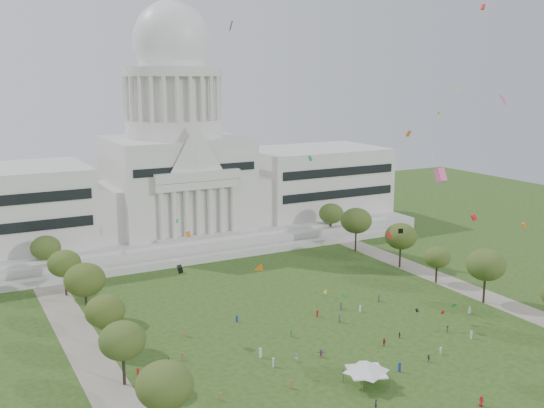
{
  "coord_description": "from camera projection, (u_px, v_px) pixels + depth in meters",
  "views": [
    {
      "loc": [
        -71.5,
        -88.61,
        54.93
      ],
      "look_at": [
        0.0,
        45.0,
        24.0
      ],
      "focal_mm": 42.0,
      "sensor_mm": 36.0,
      "label": 1
    }
  ],
  "objects": [
    {
      "name": "ground",
      "position": [
        384.0,
        370.0,
        120.59
      ],
      "size": [
        400.0,
        400.0,
        0.0
      ],
      "primitive_type": "plane",
      "color": "#294816",
      "rests_on": "ground"
    },
    {
      "name": "capitol",
      "position": [
        176.0,
        173.0,
        214.25
      ],
      "size": [
        160.0,
        64.5,
        91.3
      ],
      "color": "silver",
      "rests_on": "ground"
    },
    {
      "name": "path_left",
      "position": [
        92.0,
        361.0,
        124.31
      ],
      "size": [
        8.0,
        160.0,
        0.04
      ],
      "primitive_type": "cube",
      "color": "gray",
      "rests_on": "ground"
    },
    {
      "name": "path_right",
      "position": [
        458.0,
        285.0,
        168.69
      ],
      "size": [
        8.0,
        160.0,
        0.04
      ],
      "primitive_type": "cube",
      "color": "gray",
      "rests_on": "ground"
    },
    {
      "name": "row_tree_l_1",
      "position": [
        165.0,
        385.0,
        95.86
      ],
      "size": [
        8.86,
        8.86,
        12.59
      ],
      "color": "black",
      "rests_on": "ground"
    },
    {
      "name": "row_tree_l_2",
      "position": [
        122.0,
        341.0,
        113.01
      ],
      "size": [
        8.42,
        8.42,
        11.97
      ],
      "color": "black",
      "rests_on": "ground"
    },
    {
      "name": "row_tree_r_2",
      "position": [
        486.0,
        265.0,
        154.14
      ],
      "size": [
        9.55,
        9.55,
        13.58
      ],
      "color": "black",
      "rests_on": "ground"
    },
    {
      "name": "row_tree_l_3",
      "position": [
        105.0,
        311.0,
        127.86
      ],
      "size": [
        8.12,
        8.12,
        11.55
      ],
      "color": "black",
      "rests_on": "ground"
    },
    {
      "name": "row_tree_r_3",
      "position": [
        437.0,
        257.0,
        169.49
      ],
      "size": [
        7.01,
        7.01,
        9.98
      ],
      "color": "black",
      "rests_on": "ground"
    },
    {
      "name": "row_tree_l_4",
      "position": [
        85.0,
        280.0,
        143.61
      ],
      "size": [
        9.29,
        9.29,
        13.21
      ],
      "color": "black",
      "rests_on": "ground"
    },
    {
      "name": "row_tree_r_4",
      "position": [
        401.0,
        236.0,
        182.65
      ],
      "size": [
        9.19,
        9.19,
        13.06
      ],
      "color": "black",
      "rests_on": "ground"
    },
    {
      "name": "row_tree_l_5",
      "position": [
        64.0,
        264.0,
        159.34
      ],
      "size": [
        8.33,
        8.33,
        11.85
      ],
      "color": "black",
      "rests_on": "ground"
    },
    {
      "name": "row_tree_r_5",
      "position": [
        356.0,
        221.0,
        199.34
      ],
      "size": [
        9.82,
        9.82,
        13.96
      ],
      "color": "black",
      "rests_on": "ground"
    },
    {
      "name": "row_tree_l_6",
      "position": [
        46.0,
        248.0,
        174.27
      ],
      "size": [
        8.19,
        8.19,
        11.64
      ],
      "color": "black",
      "rests_on": "ground"
    },
    {
      "name": "row_tree_r_6",
      "position": [
        331.0,
        214.0,
        216.27
      ],
      "size": [
        8.42,
        8.42,
        11.97
      ],
      "color": "black",
      "rests_on": "ground"
    },
    {
      "name": "event_tent",
      "position": [
        366.0,
        366.0,
        113.65
      ],
      "size": [
        11.27,
        11.27,
        4.92
      ],
      "color": "#4C4C4C",
      "rests_on": "ground"
    },
    {
      "name": "person_0",
      "position": [
        470.0,
        310.0,
        148.52
      ],
      "size": [
        1.0,
        1.06,
        1.83
      ],
      "primitive_type": "imported",
      "rotation": [
        0.0,
        0.0,
        5.35
      ],
      "color": "silver",
      "rests_on": "ground"
    },
    {
      "name": "person_2",
      "position": [
        448.0,
        329.0,
        138.06
      ],
      "size": [
        0.82,
        0.85,
        1.51
      ],
      "primitive_type": "imported",
      "rotation": [
        0.0,
        0.0,
        0.84
      ],
      "color": "#33723F",
      "rests_on": "ground"
    },
    {
      "name": "person_3",
      "position": [
        428.0,
        358.0,
        123.75
      ],
      "size": [
        0.51,
        0.97,
        1.49
      ],
      "primitive_type": "imported",
      "rotation": [
        0.0,
        0.0,
        4.73
      ],
      "color": "#26262B",
      "rests_on": "ground"
    },
    {
      "name": "person_4",
      "position": [
        384.0,
        342.0,
        130.85
      ],
      "size": [
        0.73,
        1.12,
        1.79
      ],
      "primitive_type": "imported",
      "rotation": [
        0.0,
        0.0,
        4.87
      ],
      "color": "#B21E1E",
      "rests_on": "ground"
    },
    {
      "name": "person_5",
      "position": [
        321.0,
        353.0,
        125.65
      ],
      "size": [
        1.68,
        1.29,
        1.69
      ],
      "primitive_type": "imported",
      "rotation": [
        0.0,
        0.0,
        2.65
      ],
      "color": "#994C8C",
      "rests_on": "ground"
    },
    {
      "name": "person_6",
      "position": [
        481.0,
        401.0,
        107.12
      ],
      "size": [
        1.0,
        1.11,
        1.9
      ],
      "primitive_type": "imported",
      "rotation": [
        0.0,
        0.0,
        2.12
      ],
      "color": "#B21E1E",
      "rests_on": "ground"
    },
    {
      "name": "person_7",
      "position": [
        376.0,
        404.0,
        106.3
      ],
      "size": [
        0.78,
        0.71,
        1.75
      ],
      "primitive_type": "imported",
      "rotation": [
        0.0,
        0.0,
        3.62
      ],
      "color": "#26262B",
      "rests_on": "ground"
    },
    {
      "name": "person_8",
      "position": [
        296.0,
        358.0,
        123.77
      ],
      "size": [
        0.79,
        0.49,
        1.62
      ],
      "primitive_type": "imported",
      "rotation": [
        0.0,
        0.0,
        3.13
      ],
      "color": "silver",
      "rests_on": "ground"
    },
    {
      "name": "person_9",
      "position": [
        441.0,
        351.0,
        127.0
      ],
      "size": [
        0.96,
        1.12,
        1.55
      ],
      "primitive_type": "imported",
      "rotation": [
        0.0,
        0.0,
        1.03
      ],
      "color": "silver",
      "rests_on": "ground"
    },
    {
      "name": "person_10",
      "position": [
        400.0,
        335.0,
        134.86
      ],
      "size": [
        0.65,
        0.9,
        1.39
      ],
      "primitive_type": "imported",
      "rotation": [
        0.0,
        0.0,
        1.29
      ],
      "color": "#26262B",
      "rests_on": "ground"
    },
    {
      "name": "distant_crowd",
      "position": [
        288.0,
        349.0,
        127.42
      ],
      "size": [
        67.68,
        38.32,
        1.95
      ],
      "color": "silver",
      "rests_on": "ground"
    },
    {
      "name": "kite_swarm",
      "position": [
        377.0,
        214.0,
        118.81
      ],
      "size": [
        91.44,
        104.37,
        67.24
      ],
      "color": "yellow",
      "rests_on": "ground"
    }
  ]
}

